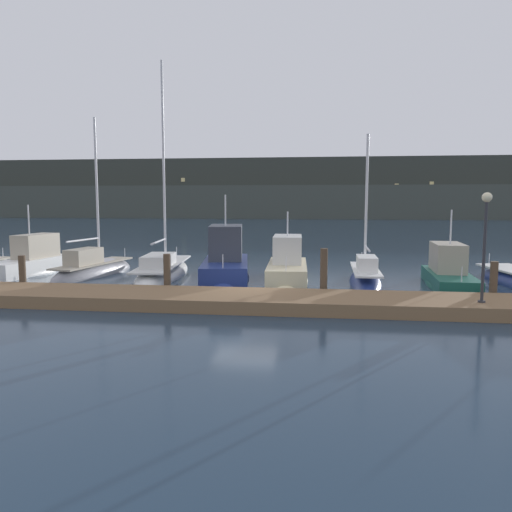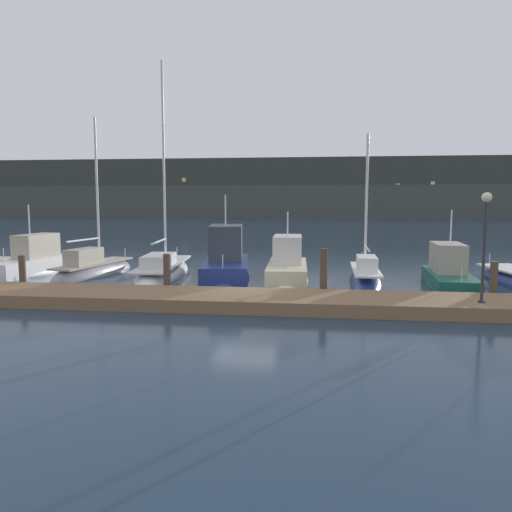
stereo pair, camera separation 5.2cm
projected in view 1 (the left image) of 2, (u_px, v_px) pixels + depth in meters
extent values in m
plane|color=#1E3347|center=(245.00, 296.00, 19.85)|extent=(400.00, 400.00, 0.00)
cube|color=brown|center=(237.00, 300.00, 17.86)|extent=(39.42, 2.80, 0.45)
cylinder|color=#4C3D2D|center=(22.00, 274.00, 20.59)|extent=(0.28, 0.28, 1.51)
cylinder|color=#4C3D2D|center=(167.00, 275.00, 19.80)|extent=(0.28, 0.28, 1.66)
cylinder|color=#4C3D2D|center=(324.00, 274.00, 19.01)|extent=(0.28, 0.28, 1.96)
cylinder|color=#4C3D2D|center=(493.00, 283.00, 18.26)|extent=(0.28, 0.28, 1.56)
cylinder|color=silver|center=(3.00, 252.00, 29.26)|extent=(0.04, 0.04, 0.50)
ellipsoid|color=white|center=(30.00, 274.00, 25.52)|extent=(2.37, 5.71, 1.12)
cube|color=white|center=(30.00, 266.00, 25.47)|extent=(2.17, 5.15, 0.79)
cube|color=#A39984|center=(36.00, 246.00, 25.89)|extent=(1.43, 2.57, 1.22)
cube|color=black|center=(50.00, 241.00, 26.93)|extent=(1.01, 0.38, 0.55)
cylinder|color=silver|center=(29.00, 220.00, 25.31)|extent=(0.07, 0.07, 1.52)
ellipsoid|color=gray|center=(94.00, 275.00, 25.17)|extent=(2.60, 6.48, 1.59)
cube|color=#A39984|center=(93.00, 263.00, 25.10)|extent=(2.19, 5.44, 0.08)
cube|color=#A39984|center=(84.00, 257.00, 24.34)|extent=(1.26, 2.15, 0.78)
cylinder|color=silver|center=(97.00, 191.00, 25.17)|extent=(0.12, 0.12, 7.26)
cylinder|color=silver|center=(83.00, 240.00, 24.26)|extent=(0.52, 2.47, 0.09)
cylinder|color=silver|center=(125.00, 253.00, 27.83)|extent=(0.04, 0.04, 0.50)
ellipsoid|color=white|center=(163.00, 275.00, 25.20)|extent=(2.93, 8.50, 1.23)
cube|color=silver|center=(163.00, 264.00, 25.14)|extent=(2.46, 7.14, 0.08)
cube|color=silver|center=(159.00, 260.00, 24.11)|extent=(1.52, 2.78, 0.54)
cylinder|color=silver|center=(164.00, 163.00, 25.22)|extent=(0.12, 0.12, 10.10)
cylinder|color=silver|center=(159.00, 241.00, 24.11)|extent=(0.42, 3.12, 0.09)
cylinder|color=silver|center=(177.00, 251.00, 28.91)|extent=(0.04, 0.04, 0.50)
ellipsoid|color=navy|center=(226.00, 279.00, 24.09)|extent=(3.19, 6.71, 1.19)
cube|color=navy|center=(226.00, 269.00, 24.04)|extent=(2.92, 6.05, 0.88)
cube|color=#333842|center=(226.00, 242.00, 24.54)|extent=(1.95, 3.03, 1.66)
cube|color=black|center=(227.00, 235.00, 25.79)|extent=(1.40, 0.50, 0.74)
cylinder|color=silver|center=(225.00, 210.00, 23.85)|extent=(0.07, 0.07, 1.49)
cylinder|color=silver|center=(223.00, 261.00, 21.27)|extent=(0.04, 0.04, 0.60)
ellipsoid|color=beige|center=(287.00, 280.00, 23.52)|extent=(2.20, 5.84, 0.93)
cube|color=beige|center=(287.00, 272.00, 23.47)|extent=(2.01, 5.26, 0.80)
cube|color=silver|center=(288.00, 249.00, 23.93)|extent=(1.43, 2.59, 1.28)
cube|color=black|center=(288.00, 243.00, 25.05)|extent=(1.18, 0.30, 0.57)
cylinder|color=silver|center=(288.00, 224.00, 23.33)|extent=(0.07, 0.07, 1.16)
cylinder|color=silver|center=(286.00, 264.00, 21.00)|extent=(0.04, 0.04, 0.60)
ellipsoid|color=navy|center=(365.00, 284.00, 22.56)|extent=(1.47, 5.73, 1.14)
cube|color=silver|center=(365.00, 269.00, 22.49)|extent=(1.23, 4.81, 0.08)
cube|color=silver|center=(367.00, 263.00, 21.77)|extent=(0.85, 1.84, 0.63)
cylinder|color=silver|center=(366.00, 202.00, 22.59)|extent=(0.12, 0.12, 6.05)
cylinder|color=silver|center=(367.00, 248.00, 21.62)|extent=(0.13, 2.45, 0.09)
cylinder|color=silver|center=(362.00, 257.00, 25.04)|extent=(0.04, 0.04, 0.50)
ellipsoid|color=#195647|center=(449.00, 287.00, 21.79)|extent=(2.14, 5.78, 0.96)
cube|color=#195647|center=(449.00, 280.00, 21.76)|extent=(1.96, 5.20, 0.62)
cube|color=#A39984|center=(448.00, 257.00, 22.21)|extent=(1.37, 2.57, 1.26)
cube|color=black|center=(443.00, 250.00, 23.29)|extent=(1.10, 0.31, 0.56)
cylinder|color=silver|center=(451.00, 227.00, 21.60)|extent=(0.07, 0.07, 1.49)
cylinder|color=silver|center=(462.00, 274.00, 19.36)|extent=(0.04, 0.04, 0.60)
cylinder|color=silver|center=(489.00, 258.00, 25.21)|extent=(0.04, 0.04, 0.50)
cylinder|color=gold|center=(219.00, 248.00, 37.94)|extent=(1.13, 1.13, 0.16)
cylinder|color=gold|center=(219.00, 240.00, 37.87)|extent=(0.75, 0.75, 1.05)
cone|color=gold|center=(219.00, 230.00, 37.78)|extent=(0.53, 0.53, 0.50)
sphere|color=#F9EAB7|center=(219.00, 226.00, 37.75)|extent=(0.16, 0.16, 0.16)
cylinder|color=#2D2D33|center=(482.00, 301.00, 16.36)|extent=(0.24, 0.24, 0.06)
cylinder|color=#2D2D33|center=(484.00, 252.00, 16.17)|extent=(0.10, 0.10, 3.23)
sphere|color=#F9EAB7|center=(487.00, 197.00, 15.97)|extent=(0.32, 0.32, 0.32)
cube|color=#333833|center=(307.00, 188.00, 108.43)|extent=(240.00, 16.00, 12.19)
cube|color=#3F463F|center=(219.00, 202.00, 101.09)|extent=(144.00, 10.00, 6.44)
cube|color=#F4DB8C|center=(432.00, 184.00, 97.33)|extent=(0.80, 0.10, 0.80)
cube|color=#F4DB8C|center=(397.00, 186.00, 98.21)|extent=(0.80, 0.10, 0.80)
cube|color=#F4DB8C|center=(107.00, 192.00, 105.90)|extent=(0.80, 0.10, 0.80)
cube|color=#F4DB8C|center=(183.00, 180.00, 103.50)|extent=(0.80, 0.10, 0.80)
cube|color=#F4DB8C|center=(327.00, 208.00, 100.44)|extent=(0.80, 0.10, 0.80)
cube|color=#F4DB8C|center=(138.00, 192.00, 105.02)|extent=(0.80, 0.10, 0.80)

